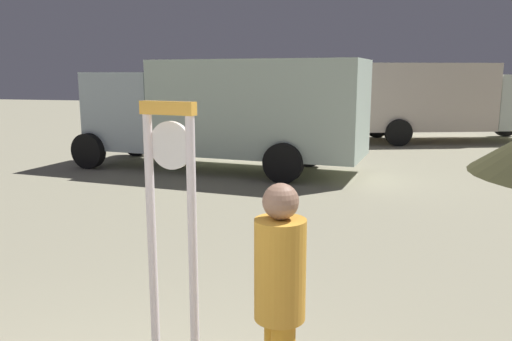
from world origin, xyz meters
TOP-DOWN VIEW (x-y plane):
  - standing_clock at (-0.05, 1.83)m, footprint 0.47×0.16m
  - person_near_clock at (0.92, 1.30)m, footprint 0.33×0.33m
  - box_truck_near at (-2.37, 10.45)m, footprint 7.41×3.05m
  - box_truck_far at (3.20, 17.67)m, footprint 7.48×4.63m

SIDE VIEW (x-z plane):
  - person_near_clock at x=0.92m, z-range 0.10..1.82m
  - standing_clock at x=-0.05m, z-range 0.24..2.41m
  - box_truck_near at x=-2.37m, z-range 0.16..2.88m
  - box_truck_far at x=3.20m, z-range 0.16..2.90m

